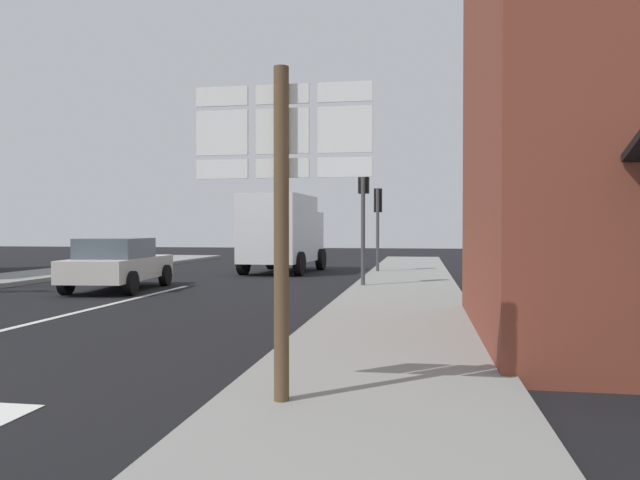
{
  "coord_description": "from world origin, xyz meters",
  "views": [
    {
      "loc": [
        6.98,
        -5.17,
        1.71
      ],
      "look_at": [
        4.08,
        12.1,
        1.41
      ],
      "focal_mm": 33.7,
      "sensor_mm": 36.0,
      "label": 1
    }
  ],
  "objects_px": {
    "route_sign_post": "(282,198)",
    "traffic_light_far_right": "(378,211)",
    "delivery_truck": "(283,231)",
    "traffic_light_near_right": "(364,195)",
    "sedan_far": "(118,263)"
  },
  "relations": [
    {
      "from": "delivery_truck",
      "to": "route_sign_post",
      "type": "distance_m",
      "value": 18.37
    },
    {
      "from": "route_sign_post",
      "to": "traffic_light_near_right",
      "type": "distance_m",
      "value": 11.74
    },
    {
      "from": "delivery_truck",
      "to": "traffic_light_near_right",
      "type": "distance_m",
      "value": 7.33
    },
    {
      "from": "delivery_truck",
      "to": "traffic_light_near_right",
      "type": "relative_size",
      "value": 1.41
    },
    {
      "from": "sedan_far",
      "to": "traffic_light_far_right",
      "type": "distance_m",
      "value": 10.05
    },
    {
      "from": "traffic_light_far_right",
      "to": "delivery_truck",
      "type": "bearing_deg",
      "value": 175.06
    },
    {
      "from": "delivery_truck",
      "to": "traffic_light_near_right",
      "type": "xyz_separation_m",
      "value": [
        3.8,
        -6.18,
        1.05
      ]
    },
    {
      "from": "sedan_far",
      "to": "delivery_truck",
      "type": "bearing_deg",
      "value": 68.12
    },
    {
      "from": "route_sign_post",
      "to": "traffic_light_far_right",
      "type": "bearing_deg",
      "value": 91.15
    },
    {
      "from": "route_sign_post",
      "to": "traffic_light_far_right",
      "type": "height_order",
      "value": "traffic_light_far_right"
    },
    {
      "from": "delivery_truck",
      "to": "traffic_light_near_right",
      "type": "bearing_deg",
      "value": -58.38
    },
    {
      "from": "traffic_light_far_right",
      "to": "sedan_far",
      "type": "bearing_deg",
      "value": -133.49
    },
    {
      "from": "sedan_far",
      "to": "delivery_truck",
      "type": "height_order",
      "value": "delivery_truck"
    },
    {
      "from": "route_sign_post",
      "to": "traffic_light_far_right",
      "type": "xyz_separation_m",
      "value": [
        -0.35,
        17.56,
        0.42
      ]
    },
    {
      "from": "delivery_truck",
      "to": "route_sign_post",
      "type": "height_order",
      "value": "route_sign_post"
    }
  ]
}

